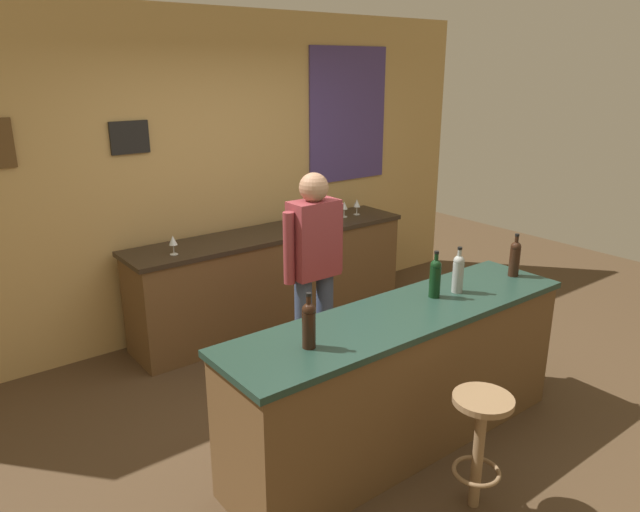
% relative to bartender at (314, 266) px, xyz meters
% --- Properties ---
extents(ground_plane, '(10.00, 10.00, 0.00)m').
position_rel_bartender_xyz_m(ground_plane, '(-0.06, -0.57, -0.94)').
color(ground_plane, '#4C3823').
extents(back_wall, '(6.00, 0.09, 2.80)m').
position_rel_bartender_xyz_m(back_wall, '(-0.03, 1.46, 0.48)').
color(back_wall, tan).
rests_on(back_wall, ground_plane).
extents(bar_counter, '(2.42, 0.60, 0.92)m').
position_rel_bartender_xyz_m(bar_counter, '(-0.06, -0.97, -0.47)').
color(bar_counter, brown).
rests_on(bar_counter, ground_plane).
extents(side_counter, '(2.71, 0.56, 0.90)m').
position_rel_bartender_xyz_m(side_counter, '(0.34, 1.08, -0.48)').
color(side_counter, brown).
rests_on(side_counter, ground_plane).
extents(bartender, '(0.52, 0.21, 1.62)m').
position_rel_bartender_xyz_m(bartender, '(0.00, 0.00, 0.00)').
color(bartender, '#384766').
rests_on(bartender, ground_plane).
extents(bar_stool, '(0.32, 0.32, 0.68)m').
position_rel_bartender_xyz_m(bar_stool, '(-0.13, -1.63, -0.48)').
color(bar_stool, olive).
rests_on(bar_stool, ground_plane).
extents(wine_bottle_a, '(0.07, 0.07, 0.31)m').
position_rel_bartender_xyz_m(wine_bottle_a, '(-0.79, -1.00, 0.12)').
color(wine_bottle_a, black).
rests_on(wine_bottle_a, bar_counter).
extents(wine_bottle_b, '(0.07, 0.07, 0.31)m').
position_rel_bartender_xyz_m(wine_bottle_b, '(0.26, -0.92, 0.12)').
color(wine_bottle_b, black).
rests_on(wine_bottle_b, bar_counter).
extents(wine_bottle_c, '(0.07, 0.07, 0.31)m').
position_rel_bartender_xyz_m(wine_bottle_c, '(0.45, -0.95, 0.12)').
color(wine_bottle_c, '#999E99').
rests_on(wine_bottle_c, bar_counter).
extents(wine_bottle_d, '(0.07, 0.07, 0.31)m').
position_rel_bartender_xyz_m(wine_bottle_d, '(1.00, -0.99, 0.12)').
color(wine_bottle_d, black).
rests_on(wine_bottle_d, bar_counter).
extents(wine_glass_a, '(0.07, 0.07, 0.16)m').
position_rel_bartender_xyz_m(wine_glass_a, '(-0.65, 0.98, 0.07)').
color(wine_glass_a, silver).
rests_on(wine_glass_a, side_counter).
extents(wine_glass_b, '(0.07, 0.07, 0.16)m').
position_rel_bartender_xyz_m(wine_glass_b, '(0.52, 1.06, 0.07)').
color(wine_glass_b, silver).
rests_on(wine_glass_b, side_counter).
extents(wine_glass_c, '(0.07, 0.07, 0.16)m').
position_rel_bartender_xyz_m(wine_glass_c, '(0.82, 1.18, 0.07)').
color(wine_glass_c, silver).
rests_on(wine_glass_c, side_counter).
extents(wine_glass_d, '(0.07, 0.07, 0.16)m').
position_rel_bartender_xyz_m(wine_glass_d, '(1.20, 1.09, 0.07)').
color(wine_glass_d, silver).
rests_on(wine_glass_d, side_counter).
extents(wine_glass_e, '(0.07, 0.07, 0.16)m').
position_rel_bartender_xyz_m(wine_glass_e, '(1.36, 1.09, 0.07)').
color(wine_glass_e, silver).
rests_on(wine_glass_e, side_counter).
extents(coffee_mug, '(0.13, 0.08, 0.09)m').
position_rel_bartender_xyz_m(coffee_mug, '(0.71, 1.03, 0.01)').
color(coffee_mug, '#336699').
rests_on(coffee_mug, side_counter).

